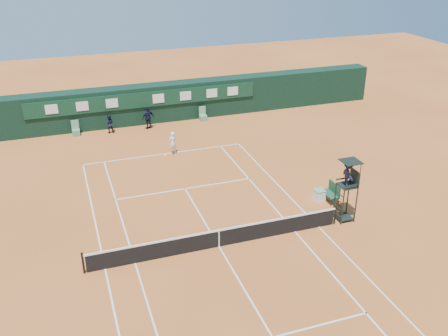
% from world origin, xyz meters
% --- Properties ---
extents(ground, '(90.00, 90.00, 0.00)m').
position_xyz_m(ground, '(0.00, 0.00, 0.00)').
color(ground, '#BA632C').
rests_on(ground, ground).
extents(court_lines, '(11.05, 23.85, 0.01)m').
position_xyz_m(court_lines, '(0.00, 0.00, 0.01)').
color(court_lines, silver).
rests_on(court_lines, ground).
extents(tennis_net, '(12.90, 0.10, 1.10)m').
position_xyz_m(tennis_net, '(0.00, 0.00, 0.51)').
color(tennis_net, black).
rests_on(tennis_net, ground).
extents(back_wall, '(40.00, 1.65, 3.00)m').
position_xyz_m(back_wall, '(0.00, 18.74, 1.51)').
color(back_wall, black).
rests_on(back_wall, ground).
extents(linesman_chair_left, '(0.55, 0.50, 1.15)m').
position_xyz_m(linesman_chair_left, '(-5.50, 17.48, 0.32)').
color(linesman_chair_left, '#537F60').
rests_on(linesman_chair_left, ground).
extents(linesman_chair_right, '(0.55, 0.50, 1.15)m').
position_xyz_m(linesman_chair_right, '(4.50, 17.48, 0.32)').
color(linesman_chair_right, '#598966').
rests_on(linesman_chair_right, ground).
extents(umpire_chair, '(0.96, 0.95, 3.42)m').
position_xyz_m(umpire_chair, '(7.09, 0.25, 2.46)').
color(umpire_chair, black).
rests_on(umpire_chair, ground).
extents(player_bench, '(0.56, 1.20, 1.10)m').
position_xyz_m(player_bench, '(7.53, 2.26, 0.60)').
color(player_bench, '#1A422D').
rests_on(player_bench, ground).
extents(tennis_bag, '(0.62, 0.90, 0.31)m').
position_xyz_m(tennis_bag, '(7.19, 0.89, 0.16)').
color(tennis_bag, black).
rests_on(tennis_bag, ground).
extents(cooler, '(0.57, 0.57, 0.65)m').
position_xyz_m(cooler, '(6.91, 2.56, 0.33)').
color(cooler, white).
rests_on(cooler, ground).
extents(tennis_ball, '(0.06, 0.06, 0.06)m').
position_xyz_m(tennis_ball, '(-0.54, 9.10, 0.03)').
color(tennis_ball, yellow).
rests_on(tennis_ball, ground).
extents(player, '(0.70, 0.60, 1.63)m').
position_xyz_m(player, '(0.57, 11.71, 0.81)').
color(player, white).
rests_on(player, ground).
extents(ball_kid_left, '(0.74, 0.61, 1.43)m').
position_xyz_m(ball_kid_left, '(-3.01, 17.20, 0.72)').
color(ball_kid_left, black).
rests_on(ball_kid_left, ground).
extents(ball_kid_right, '(1.13, 0.78, 1.79)m').
position_xyz_m(ball_kid_right, '(-0.04, 17.10, 0.89)').
color(ball_kid_right, black).
rests_on(ball_kid_right, ground).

